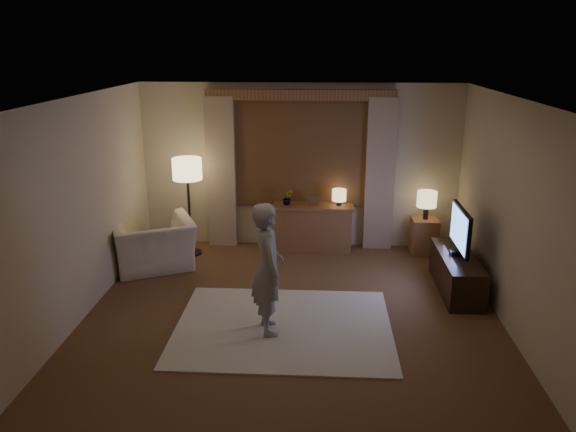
# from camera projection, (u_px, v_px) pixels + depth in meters

# --- Properties ---
(room) EXTENTS (5.04, 5.54, 2.64)m
(room) POSITION_uv_depth(u_px,v_px,m) (293.00, 204.00, 6.72)
(room) COLOR brown
(room) RESTS_ON ground
(rug) EXTENTS (2.50, 2.00, 0.02)m
(rug) POSITION_uv_depth(u_px,v_px,m) (284.00, 327.00, 6.54)
(rug) COLOR beige
(rug) RESTS_ON floor
(sideboard) EXTENTS (1.20, 0.40, 0.70)m
(sideboard) POSITION_uv_depth(u_px,v_px,m) (313.00, 229.00, 8.90)
(sideboard) COLOR brown
(sideboard) RESTS_ON floor
(picture_frame) EXTENTS (0.16, 0.02, 0.20)m
(picture_frame) POSITION_uv_depth(u_px,v_px,m) (313.00, 201.00, 8.77)
(picture_frame) COLOR brown
(picture_frame) RESTS_ON sideboard
(plant) EXTENTS (0.17, 0.13, 0.30)m
(plant) POSITION_uv_depth(u_px,v_px,m) (288.00, 198.00, 8.77)
(plant) COLOR #999999
(plant) RESTS_ON sideboard
(table_lamp_sideboard) EXTENTS (0.22, 0.22, 0.30)m
(table_lamp_sideboard) POSITION_uv_depth(u_px,v_px,m) (339.00, 196.00, 8.71)
(table_lamp_sideboard) COLOR black
(table_lamp_sideboard) RESTS_ON sideboard
(floor_lamp) EXTENTS (0.44, 0.44, 1.52)m
(floor_lamp) POSITION_uv_depth(u_px,v_px,m) (187.00, 174.00, 8.45)
(floor_lamp) COLOR black
(floor_lamp) RESTS_ON floor
(armchair) EXTENTS (1.44, 1.37, 0.73)m
(armchair) POSITION_uv_depth(u_px,v_px,m) (153.00, 244.00, 8.16)
(armchair) COLOR beige
(armchair) RESTS_ON floor
(side_table) EXTENTS (0.40, 0.40, 0.56)m
(side_table) POSITION_uv_depth(u_px,v_px,m) (424.00, 236.00, 8.78)
(side_table) COLOR brown
(side_table) RESTS_ON floor
(table_lamp_side) EXTENTS (0.30, 0.30, 0.44)m
(table_lamp_side) POSITION_uv_depth(u_px,v_px,m) (427.00, 200.00, 8.60)
(table_lamp_side) COLOR black
(table_lamp_side) RESTS_ON side_table
(tv_stand) EXTENTS (0.45, 1.40, 0.50)m
(tv_stand) POSITION_uv_depth(u_px,v_px,m) (456.00, 273.00, 7.45)
(tv_stand) COLOR black
(tv_stand) RESTS_ON floor
(tv) EXTENTS (0.22, 0.89, 0.64)m
(tv) POSITION_uv_depth(u_px,v_px,m) (460.00, 230.00, 7.27)
(tv) COLOR black
(tv) RESTS_ON tv_stand
(person) EXTENTS (0.50, 0.63, 1.52)m
(person) POSITION_uv_depth(u_px,v_px,m) (268.00, 268.00, 6.23)
(person) COLOR #ABA49E
(person) RESTS_ON rug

